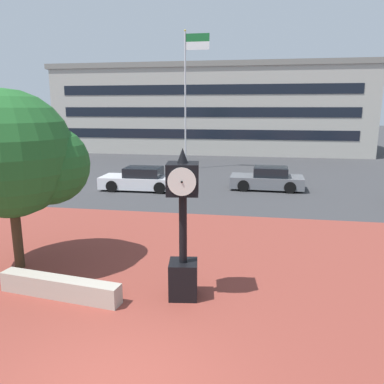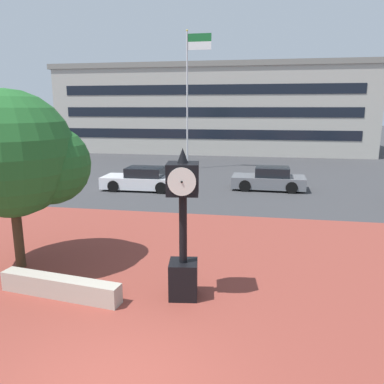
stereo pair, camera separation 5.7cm
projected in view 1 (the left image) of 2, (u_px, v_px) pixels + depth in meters
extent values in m
cube|color=brown|center=(163.00, 295.00, 9.41)|extent=(44.00, 14.72, 0.01)
cube|color=#ADA393|center=(60.00, 287.00, 9.26)|extent=(3.22, 0.83, 0.50)
cube|color=black|center=(183.00, 279.00, 9.24)|extent=(0.76, 0.76, 0.91)
cylinder|color=black|center=(183.00, 229.00, 8.96)|extent=(0.19, 0.19, 1.67)
cube|color=black|center=(183.00, 179.00, 8.70)|extent=(0.82, 0.82, 0.72)
cylinder|color=silver|center=(184.00, 176.00, 9.07)|extent=(0.63, 0.12, 0.63)
sphere|color=black|center=(184.00, 176.00, 9.09)|extent=(0.05, 0.05, 0.05)
cylinder|color=silver|center=(182.00, 182.00, 8.33)|extent=(0.63, 0.12, 0.63)
sphere|color=black|center=(182.00, 182.00, 8.31)|extent=(0.05, 0.05, 0.05)
cone|color=black|center=(183.00, 155.00, 8.58)|extent=(0.25, 0.25, 0.34)
cylinder|color=#42301E|center=(17.00, 234.00, 10.85)|extent=(0.27, 0.27, 1.98)
sphere|color=#236028|center=(9.00, 154.00, 10.35)|extent=(3.49, 3.49, 3.49)
sphere|color=#236028|center=(49.00, 165.00, 10.79)|extent=(2.27, 2.27, 2.27)
cube|color=slate|center=(267.00, 182.00, 21.51)|extent=(4.07, 1.90, 0.64)
cube|color=black|center=(271.00, 172.00, 21.35)|extent=(1.89, 1.60, 0.56)
cylinder|color=black|center=(243.00, 186.00, 20.97)|extent=(0.65, 0.24, 0.64)
cylinder|color=black|center=(245.00, 180.00, 22.58)|extent=(0.65, 0.24, 0.64)
cylinder|color=black|center=(290.00, 187.00, 20.49)|extent=(0.65, 0.24, 0.64)
cylinder|color=black|center=(288.00, 182.00, 22.10)|extent=(0.65, 0.24, 0.64)
cube|color=silver|center=(140.00, 182.00, 21.39)|extent=(4.36, 1.86, 0.64)
cube|color=black|center=(144.00, 172.00, 21.24)|extent=(2.01, 1.58, 0.56)
cylinder|color=black|center=(112.00, 186.00, 20.81)|extent=(0.64, 0.23, 0.64)
cylinder|color=black|center=(122.00, 181.00, 22.43)|extent=(0.64, 0.23, 0.64)
cylinder|color=black|center=(160.00, 188.00, 20.40)|extent=(0.64, 0.23, 0.64)
cylinder|color=black|center=(167.00, 182.00, 22.02)|extent=(0.64, 0.23, 0.64)
cylinder|color=silver|center=(185.00, 103.00, 27.74)|extent=(0.12, 0.12, 9.75)
sphere|color=gold|center=(185.00, 30.00, 26.67)|extent=(0.14, 0.14, 0.14)
cube|color=#19662D|center=(198.00, 37.00, 26.63)|extent=(1.67, 0.02, 0.55)
cube|color=white|center=(198.00, 46.00, 26.75)|extent=(1.67, 0.02, 0.55)
cube|color=#B2ADA3|center=(213.00, 111.00, 42.08)|extent=(31.08, 13.21, 8.21)
cube|color=gray|center=(213.00, 70.00, 41.14)|extent=(31.71, 13.48, 0.50)
cube|color=black|center=(204.00, 134.00, 36.15)|extent=(27.98, 0.04, 0.90)
cube|color=black|center=(204.00, 112.00, 35.71)|extent=(27.98, 0.04, 0.90)
cube|color=black|center=(205.00, 90.00, 35.26)|extent=(27.98, 0.04, 0.90)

